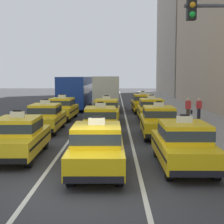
{
  "coord_description": "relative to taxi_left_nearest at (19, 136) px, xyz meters",
  "views": [
    {
      "loc": [
        0.8,
        -9.65,
        3.31
      ],
      "look_at": [
        0.59,
        8.86,
        1.3
      ],
      "focal_mm": 53.33,
      "sensor_mm": 36.0,
      "label": 1
    }
  ],
  "objects": [
    {
      "name": "pedestrian_trailing",
      "position": [
        8.99,
        9.89,
        0.09
      ],
      "size": [
        0.47,
        0.24,
        1.64
      ],
      "color": "#473828",
      "rests_on": "sidewalk_curb"
    },
    {
      "name": "ground_plane",
      "position": [
        3.13,
        -3.56,
        -0.88
      ],
      "size": [
        160.0,
        160.0,
        0.0
      ],
      "primitive_type": "plane",
      "color": "#353538"
    },
    {
      "name": "taxi_right_nearest",
      "position": [
        6.37,
        -1.41,
        0.0
      ],
      "size": [
        1.83,
        4.57,
        1.96
      ],
      "color": "black",
      "rests_on": "ground"
    },
    {
      "name": "box_truck_center_fourth",
      "position": [
        3.09,
        18.54,
        0.9
      ],
      "size": [
        2.36,
        6.98,
        3.27
      ],
      "color": "black",
      "rests_on": "ground"
    },
    {
      "name": "lane_stripe_left_center",
      "position": [
        1.53,
        16.44,
        -0.87
      ],
      "size": [
        0.14,
        80.0,
        0.01
      ],
      "primitive_type": "cube",
      "color": "silver",
      "rests_on": "ground"
    },
    {
      "name": "taxi_center_nearest",
      "position": [
        3.28,
        -2.0,
        0.0
      ],
      "size": [
        1.88,
        4.58,
        1.96
      ],
      "color": "black",
      "rests_on": "ground"
    },
    {
      "name": "taxi_left_second",
      "position": [
        -0.24,
        6.37,
        0.0
      ],
      "size": [
        1.85,
        4.57,
        1.96
      ],
      "color": "black",
      "rests_on": "ground"
    },
    {
      "name": "taxi_center_second",
      "position": [
        3.12,
        4.34,
        0.0
      ],
      "size": [
        1.94,
        4.61,
        1.96
      ],
      "color": "black",
      "rests_on": "ground"
    },
    {
      "name": "taxi_left_third",
      "position": [
        -0.11,
        11.78,
        0.0
      ],
      "size": [
        1.97,
        4.62,
        1.96
      ],
      "color": "black",
      "rests_on": "ground"
    },
    {
      "name": "taxi_right_third",
      "position": [
        6.52,
        11.02,
        0.0
      ],
      "size": [
        1.85,
        4.57,
        1.96
      ],
      "color": "black",
      "rests_on": "ground"
    },
    {
      "name": "taxi_right_fourth",
      "position": [
        6.37,
        16.81,
        0.0
      ],
      "size": [
        1.92,
        4.6,
        1.96
      ],
      "color": "black",
      "rests_on": "ground"
    },
    {
      "name": "sidewalk_curb",
      "position": [
        10.33,
        11.44,
        -0.8
      ],
      "size": [
        4.0,
        90.0,
        0.15
      ],
      "primitive_type": "cube",
      "color": "gray",
      "rests_on": "ground"
    },
    {
      "name": "taxi_left_nearest",
      "position": [
        0.0,
        0.0,
        0.0
      ],
      "size": [
        1.92,
        4.6,
        1.96
      ],
      "color": "black",
      "rests_on": "ground"
    },
    {
      "name": "pedestrian_far_corner",
      "position": [
        9.91,
        10.63,
        0.07
      ],
      "size": [
        0.36,
        0.24,
        1.58
      ],
      "color": "#23232D",
      "rests_on": "sidewalk_curb"
    },
    {
      "name": "lane_stripe_center_right",
      "position": [
        4.73,
        16.44,
        -0.87
      ],
      "size": [
        0.14,
        80.0,
        0.01
      ],
      "primitive_type": "cube",
      "color": "silver",
      "rests_on": "ground"
    },
    {
      "name": "taxi_center_third",
      "position": [
        3.28,
        10.32,
        0.0
      ],
      "size": [
        1.92,
        4.6,
        1.96
      ],
      "color": "black",
      "rests_on": "ground"
    },
    {
      "name": "bus_left_fourth",
      "position": [
        -0.16,
        21.46,
        0.94
      ],
      "size": [
        2.54,
        11.21,
        3.22
      ],
      "color": "black",
      "rests_on": "ground"
    },
    {
      "name": "taxi_right_second",
      "position": [
        6.26,
        4.81,
        0.0
      ],
      "size": [
        1.92,
        4.6,
        1.96
      ],
      "color": "black",
      "rests_on": "ground"
    }
  ]
}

